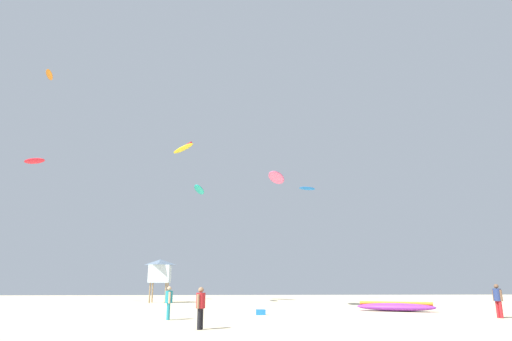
% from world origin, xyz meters
% --- Properties ---
extents(person_foreground, '(0.38, 0.51, 1.67)m').
position_xyz_m(person_foreground, '(-3.14, 4.88, 0.98)').
color(person_foreground, black).
rests_on(person_foreground, ground).
extents(person_midground, '(0.41, 0.57, 1.79)m').
position_xyz_m(person_midground, '(12.74, 9.91, 1.05)').
color(person_midground, '#B21E23').
rests_on(person_midground, ground).
extents(person_left, '(0.38, 0.54, 1.68)m').
position_xyz_m(person_left, '(-5.06, 9.87, 0.98)').
color(person_left, teal).
rests_on(person_left, ground).
extents(kite_grounded_near, '(5.24, 3.72, 0.61)m').
position_xyz_m(kite_grounded_near, '(9.33, 16.08, 0.30)').
color(kite_grounded_near, purple).
rests_on(kite_grounded_near, ground).
extents(lifeguard_tower, '(2.30, 2.30, 4.15)m').
position_xyz_m(lifeguard_tower, '(-8.63, 30.70, 3.05)').
color(lifeguard_tower, '#8C704C').
rests_on(lifeguard_tower, ground).
extents(cooler_box, '(0.56, 0.36, 0.32)m').
position_xyz_m(cooler_box, '(-0.02, 13.16, 0.16)').
color(cooler_box, blue).
rests_on(cooler_box, ground).
extents(kite_aloft_0, '(2.65, 1.66, 0.59)m').
position_xyz_m(kite_aloft_0, '(-21.25, 28.87, 13.57)').
color(kite_aloft_0, red).
extents(kite_aloft_1, '(2.26, 4.62, 0.45)m').
position_xyz_m(kite_aloft_1, '(2.04, 21.93, 10.55)').
color(kite_aloft_1, '#E5598C').
extents(kite_aloft_2, '(1.54, 2.76, 0.52)m').
position_xyz_m(kite_aloft_2, '(-21.57, 30.42, 23.69)').
color(kite_aloft_2, orange).
extents(kite_aloft_3, '(1.22, 3.95, 0.85)m').
position_xyz_m(kite_aloft_3, '(-5.03, 30.11, 11.15)').
color(kite_aloft_3, '#19B29E').
extents(kite_aloft_4, '(2.27, 1.27, 0.45)m').
position_xyz_m(kite_aloft_4, '(7.69, 38.01, 13.17)').
color(kite_aloft_4, blue).
extents(kite_aloft_5, '(3.26, 4.23, 0.78)m').
position_xyz_m(kite_aloft_5, '(-7.01, 31.69, 16.05)').
color(kite_aloft_5, yellow).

